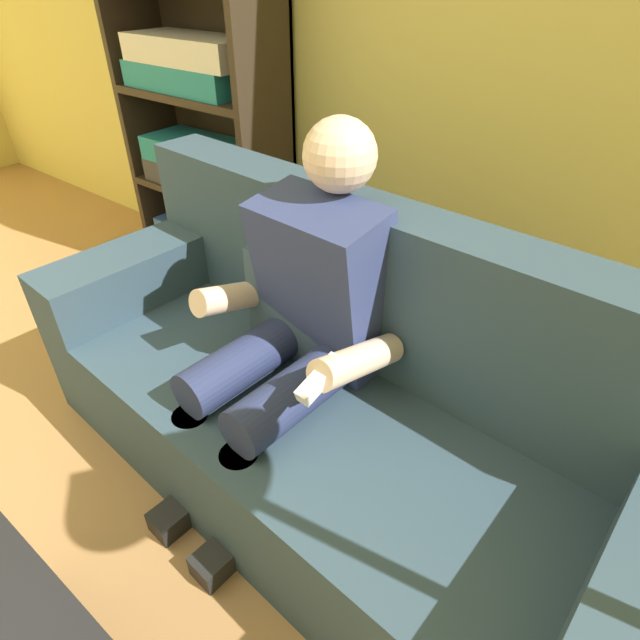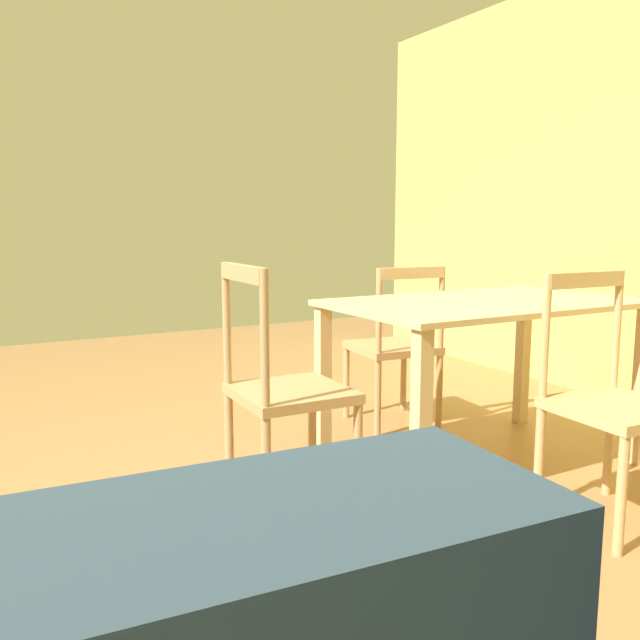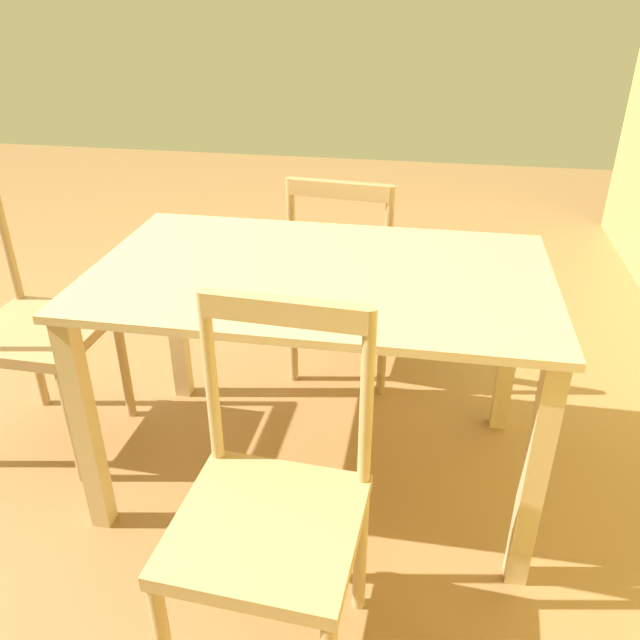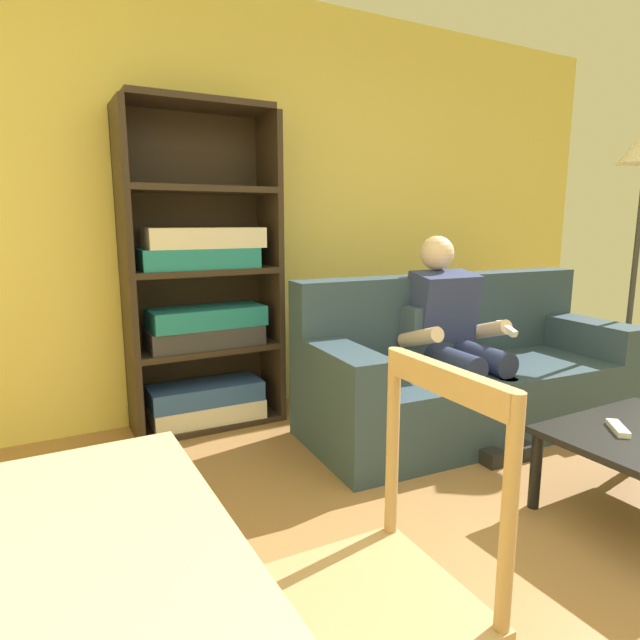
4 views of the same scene
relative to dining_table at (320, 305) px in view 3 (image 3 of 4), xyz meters
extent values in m
cube|color=#D1B27F|center=(0.00, 0.00, 0.10)|extent=(1.38, 0.83, 0.02)
cube|color=#D1B27F|center=(-0.64, -0.37, -0.28)|extent=(0.06, 0.06, 0.74)
cube|color=#D1B27F|center=(0.64, -0.37, -0.28)|extent=(0.06, 0.06, 0.74)
cube|color=#D1B27F|center=(-0.64, 0.37, -0.28)|extent=(0.06, 0.06, 0.74)
cube|color=#D1B27F|center=(0.64, 0.37, -0.28)|extent=(0.06, 0.06, 0.74)
cube|color=tan|center=(0.00, 0.72, -0.21)|extent=(0.45, 0.45, 0.04)
cylinder|color=tan|center=(0.18, 0.51, -0.43)|extent=(0.04, 0.04, 0.44)
cylinder|color=tan|center=(-0.20, 0.54, -0.43)|extent=(0.04, 0.04, 0.44)
cylinder|color=tan|center=(0.18, 0.51, 0.03)|extent=(0.03, 0.03, 0.49)
cylinder|color=tan|center=(-0.20, 0.54, 0.03)|extent=(0.03, 0.03, 0.49)
cube|color=tan|center=(-0.01, 0.53, 0.25)|extent=(0.38, 0.06, 0.06)
cube|color=tan|center=(0.99, 0.00, -0.19)|extent=(0.43, 0.43, 0.04)
cylinder|color=tan|center=(0.81, 0.19, -0.42)|extent=(0.04, 0.04, 0.46)
cylinder|color=tan|center=(0.80, -0.19, -0.42)|extent=(0.04, 0.04, 0.46)
cylinder|color=tan|center=(1.18, -0.19, -0.42)|extent=(0.04, 0.04, 0.46)
cylinder|color=tan|center=(1.18, -0.19, 0.06)|extent=(0.03, 0.03, 0.50)
cube|color=tan|center=(0.00, -0.72, -0.22)|extent=(0.46, 0.46, 0.04)
cylinder|color=tan|center=(-0.21, -0.89, -0.44)|extent=(0.04, 0.04, 0.43)
cylinder|color=tan|center=(0.17, -0.92, -0.44)|extent=(0.04, 0.04, 0.43)
cylinder|color=tan|center=(-0.17, -0.51, -0.44)|extent=(0.04, 0.04, 0.43)
cylinder|color=tan|center=(0.21, -0.55, -0.44)|extent=(0.04, 0.04, 0.43)
cylinder|color=tan|center=(-0.17, -0.51, 0.01)|extent=(0.03, 0.03, 0.46)
cylinder|color=tan|center=(0.21, -0.55, 0.01)|extent=(0.03, 0.03, 0.46)
cube|color=tan|center=(0.02, -0.53, 0.21)|extent=(0.38, 0.07, 0.06)
camera|label=1|loc=(3.47, 0.57, 0.87)|focal=28.81mm
camera|label=2|loc=(2.12, 2.24, 0.47)|focal=37.23mm
camera|label=3|loc=(-0.30, 1.75, 0.91)|focal=36.18mm
camera|label=4|loc=(0.42, -0.83, 0.62)|focal=29.92mm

